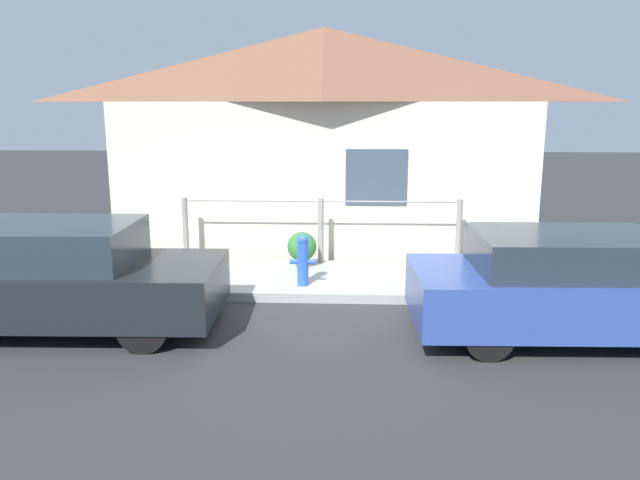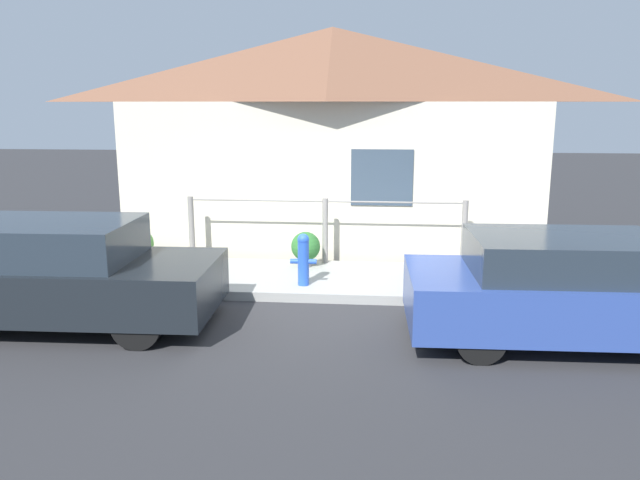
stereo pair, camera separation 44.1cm
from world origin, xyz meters
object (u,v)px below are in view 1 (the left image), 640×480
at_px(fire_hydrant, 303,259).
at_px(potted_plant_near_hydrant, 302,247).
at_px(car_right, 575,286).
at_px(car_left, 58,277).
at_px(potted_plant_by_fence, 133,246).

bearing_deg(fire_hydrant, potted_plant_near_hydrant, 94.91).
height_order(car_right, fire_hydrant, car_right).
bearing_deg(car_left, potted_plant_by_fence, 87.36).
bearing_deg(car_left, fire_hydrant, 27.04).
xyz_separation_m(car_right, potted_plant_by_fence, (-6.55, 2.69, -0.17)).
xyz_separation_m(car_right, potted_plant_near_hydrant, (-3.64, 2.81, -0.19)).
xyz_separation_m(potted_plant_near_hydrant, potted_plant_by_fence, (-2.91, -0.12, 0.02)).
bearing_deg(potted_plant_by_fence, car_right, -22.30).
distance_m(car_left, potted_plant_near_hydrant, 4.09).
bearing_deg(car_left, car_right, -1.51).
relative_size(car_left, potted_plant_near_hydrant, 6.87).
distance_m(fire_hydrant, potted_plant_by_fence, 3.18).
xyz_separation_m(car_left, car_right, (6.60, 0.00, -0.03)).
bearing_deg(car_right, car_left, 178.60).
xyz_separation_m(car_left, potted_plant_near_hydrant, (2.96, 2.81, -0.23)).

